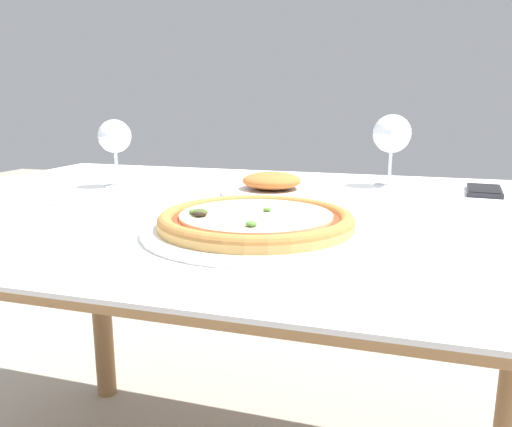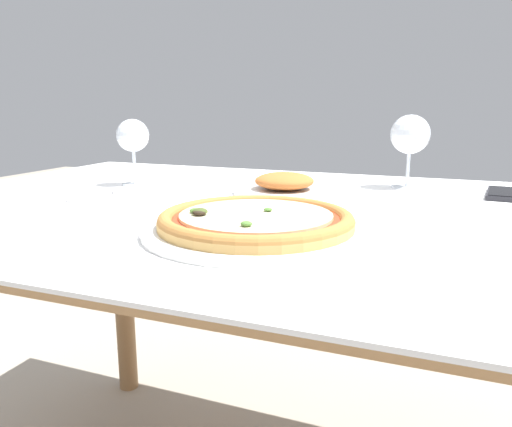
{
  "view_description": "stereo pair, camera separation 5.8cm",
  "coord_description": "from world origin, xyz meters",
  "px_view_note": "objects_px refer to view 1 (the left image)",
  "views": [
    {
      "loc": [
        0.3,
        -0.89,
        0.93
      ],
      "look_at": [
        0.09,
        -0.2,
        0.77
      ],
      "focal_mm": 35.0,
      "sensor_mm": 36.0,
      "label": 1
    },
    {
      "loc": [
        0.35,
        -0.87,
        0.93
      ],
      "look_at": [
        0.09,
        -0.2,
        0.77
      ],
      "focal_mm": 35.0,
      "sensor_mm": 36.0,
      "label": 2
    }
  ],
  "objects_px": {
    "wine_glass_far_right": "(392,135)",
    "cell_phone": "(484,190)",
    "fork": "(86,197)",
    "pizza_plate": "(256,222)",
    "side_plate": "(272,185)",
    "dining_table": "(240,246)",
    "wine_glass_far_left": "(115,138)"
  },
  "relations": [
    {
      "from": "pizza_plate",
      "to": "side_plate",
      "type": "distance_m",
      "value": 0.34
    },
    {
      "from": "pizza_plate",
      "to": "wine_glass_far_left",
      "type": "distance_m",
      "value": 0.54
    },
    {
      "from": "dining_table",
      "to": "side_plate",
      "type": "bearing_deg",
      "value": 78.1
    },
    {
      "from": "dining_table",
      "to": "fork",
      "type": "bearing_deg",
      "value": -174.94
    },
    {
      "from": "wine_glass_far_right",
      "to": "dining_table",
      "type": "bearing_deg",
      "value": -131.02
    },
    {
      "from": "fork",
      "to": "wine_glass_far_left",
      "type": "height_order",
      "value": "wine_glass_far_left"
    },
    {
      "from": "wine_glass_far_right",
      "to": "cell_phone",
      "type": "height_order",
      "value": "wine_glass_far_right"
    },
    {
      "from": "dining_table",
      "to": "cell_phone",
      "type": "distance_m",
      "value": 0.55
    },
    {
      "from": "fork",
      "to": "wine_glass_far_left",
      "type": "bearing_deg",
      "value": 96.71
    },
    {
      "from": "wine_glass_far_left",
      "to": "cell_phone",
      "type": "height_order",
      "value": "wine_glass_far_left"
    },
    {
      "from": "wine_glass_far_left",
      "to": "cell_phone",
      "type": "relative_size",
      "value": 1.03
    },
    {
      "from": "wine_glass_far_right",
      "to": "cell_phone",
      "type": "distance_m",
      "value": 0.23
    },
    {
      "from": "fork",
      "to": "wine_glass_far_left",
      "type": "relative_size",
      "value": 1.1
    },
    {
      "from": "pizza_plate",
      "to": "wine_glass_far_right",
      "type": "relative_size",
      "value": 2.05
    },
    {
      "from": "dining_table",
      "to": "wine_glass_far_left",
      "type": "bearing_deg",
      "value": 161.11
    },
    {
      "from": "pizza_plate",
      "to": "side_plate",
      "type": "bearing_deg",
      "value": 101.01
    },
    {
      "from": "fork",
      "to": "cell_phone",
      "type": "height_order",
      "value": "cell_phone"
    },
    {
      "from": "dining_table",
      "to": "fork",
      "type": "relative_size",
      "value": 8.22
    },
    {
      "from": "pizza_plate",
      "to": "fork",
      "type": "xyz_separation_m",
      "value": [
        -0.41,
        0.17,
        -0.01
      ]
    },
    {
      "from": "pizza_plate",
      "to": "wine_glass_far_left",
      "type": "height_order",
      "value": "wine_glass_far_left"
    },
    {
      "from": "pizza_plate",
      "to": "wine_glass_far_right",
      "type": "xyz_separation_m",
      "value": [
        0.17,
        0.5,
        0.1
      ]
    },
    {
      "from": "dining_table",
      "to": "side_plate",
      "type": "distance_m",
      "value": 0.17
    },
    {
      "from": "fork",
      "to": "pizza_plate",
      "type": "bearing_deg",
      "value": -22.24
    },
    {
      "from": "wine_glass_far_left",
      "to": "side_plate",
      "type": "relative_size",
      "value": 0.71
    },
    {
      "from": "wine_glass_far_right",
      "to": "wine_glass_far_left",
      "type": "bearing_deg",
      "value": -162.43
    },
    {
      "from": "wine_glass_far_right",
      "to": "side_plate",
      "type": "xyz_separation_m",
      "value": [
        -0.24,
        -0.17,
        -0.1
      ]
    },
    {
      "from": "pizza_plate",
      "to": "side_plate",
      "type": "height_order",
      "value": "side_plate"
    },
    {
      "from": "fork",
      "to": "side_plate",
      "type": "height_order",
      "value": "side_plate"
    },
    {
      "from": "dining_table",
      "to": "fork",
      "type": "xyz_separation_m",
      "value": [
        -0.32,
        -0.03,
        0.09
      ]
    },
    {
      "from": "cell_phone",
      "to": "side_plate",
      "type": "height_order",
      "value": "side_plate"
    },
    {
      "from": "dining_table",
      "to": "wine_glass_far_right",
      "type": "relative_size",
      "value": 8.45
    },
    {
      "from": "wine_glass_far_right",
      "to": "side_plate",
      "type": "bearing_deg",
      "value": -144.1
    }
  ]
}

